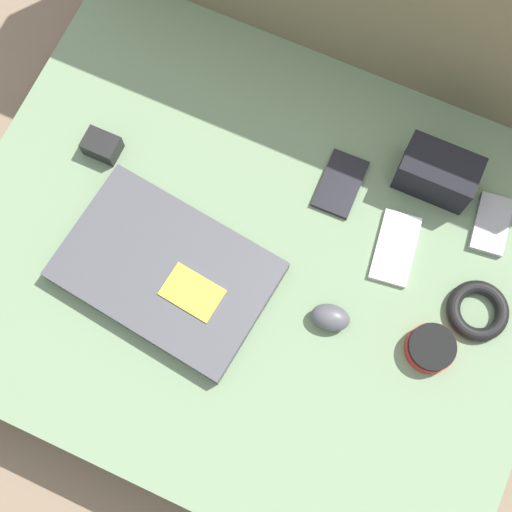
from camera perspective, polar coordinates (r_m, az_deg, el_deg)
ground_plane at (r=1.31m, az=0.00°, el=-2.09°), size 8.00×8.00×0.00m
couch_seat at (r=1.23m, az=0.00°, el=-1.23°), size 0.97×0.79×0.16m
laptop at (r=1.15m, az=-7.16°, el=-1.21°), size 0.35×0.26×0.03m
computer_mouse at (r=1.13m, az=5.98°, el=-4.91°), size 0.07×0.05×0.03m
speaker_puck at (r=1.15m, az=13.80°, el=-7.15°), size 0.08×0.08×0.03m
phone_silver at (r=1.18m, az=11.09°, el=0.63°), size 0.08×0.13×0.01m
phone_black at (r=1.20m, az=6.77°, el=5.75°), size 0.07×0.11×0.01m
phone_small at (r=1.23m, az=18.31°, el=2.43°), size 0.07×0.11×0.01m
camera_pouch at (r=1.20m, az=14.34°, el=6.43°), size 0.12×0.07×0.08m
charger_brick at (r=1.24m, az=-12.22°, el=8.61°), size 0.06×0.04×0.03m
cable_coil at (r=1.18m, az=17.32°, el=-4.20°), size 0.10×0.10×0.02m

